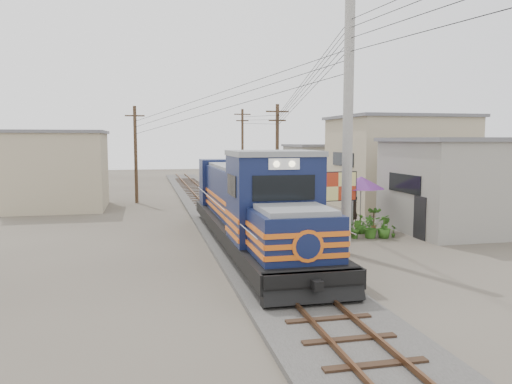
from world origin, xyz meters
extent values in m
plane|color=#473F35|center=(0.00, 0.00, 0.00)|extent=(120.00, 120.00, 0.00)
cube|color=#595651|center=(0.00, 10.00, 0.08)|extent=(3.60, 70.00, 0.16)
cube|color=#51331E|center=(-0.54, 10.00, 0.26)|extent=(0.08, 70.00, 0.12)
cube|color=#51331E|center=(0.54, 10.00, 0.26)|extent=(0.08, 70.00, 0.12)
cube|color=black|center=(0.00, 1.50, 0.78)|extent=(2.98, 16.47, 0.57)
cube|color=black|center=(0.00, -3.65, 0.47)|extent=(2.26, 3.29, 0.67)
cube|color=black|center=(0.00, 6.64, 0.47)|extent=(2.26, 3.29, 0.67)
cube|color=#10183C|center=(0.00, -4.88, 1.66)|extent=(2.45, 2.47, 1.54)
cube|color=#10183C|center=(0.00, -2.31, 2.48)|extent=(2.93, 2.68, 3.19)
cube|color=slate|center=(0.00, -2.31, 4.13)|extent=(2.98, 2.81, 0.19)
cube|color=black|center=(0.00, -3.66, 3.05)|extent=(2.09, 0.06, 0.82)
cube|color=white|center=(0.00, -3.67, 3.82)|extent=(1.03, 0.06, 0.36)
cube|color=#10183C|center=(0.00, 4.07, 2.07)|extent=(2.33, 10.09, 2.37)
cube|color=slate|center=(0.00, 4.07, 3.30)|extent=(2.09, 10.09, 0.19)
cube|color=#D95C14|center=(0.00, 1.50, 1.35)|extent=(3.02, 16.47, 0.14)
cube|color=#D95C14|center=(0.00, 1.50, 1.66)|extent=(3.02, 16.47, 0.14)
cube|color=#D95C14|center=(0.00, 1.50, 1.97)|extent=(3.02, 16.47, 0.14)
cylinder|color=#9E9B93|center=(3.50, -0.50, 5.00)|extent=(0.40, 0.40, 10.00)
cylinder|color=#4C3826|center=(4.50, 14.00, 3.50)|extent=(0.24, 0.24, 7.00)
cube|color=#4C3826|center=(4.50, 14.00, 6.50)|extent=(1.60, 0.10, 0.10)
cube|color=#4C3826|center=(4.50, 14.00, 5.90)|extent=(1.20, 0.10, 0.10)
cylinder|color=#4C3826|center=(4.80, 28.00, 3.75)|extent=(0.24, 0.24, 7.50)
cube|color=#4C3826|center=(4.80, 28.00, 7.00)|extent=(1.60, 0.10, 0.10)
cube|color=#4C3826|center=(4.80, 28.00, 6.40)|extent=(1.20, 0.10, 0.10)
cylinder|color=#4C3826|center=(-5.00, 18.00, 3.50)|extent=(0.24, 0.24, 7.00)
cube|color=#4C3826|center=(-5.00, 18.00, 6.50)|extent=(1.60, 0.10, 0.10)
cube|color=#4C3826|center=(-5.00, 18.00, 5.90)|extent=(1.20, 0.10, 0.10)
cube|color=gray|center=(11.50, 3.00, 2.25)|extent=(7.00, 6.00, 4.50)
cube|color=slate|center=(11.50, 3.00, 4.60)|extent=(7.35, 6.30, 0.20)
cube|color=black|center=(7.98, 3.00, 2.48)|extent=(0.05, 3.00, 0.90)
cube|color=tan|center=(12.50, 12.00, 3.00)|extent=(8.00, 7.00, 6.00)
cube|color=slate|center=(12.50, 12.00, 6.10)|extent=(8.40, 7.35, 0.20)
cube|color=black|center=(8.48, 12.00, 3.30)|extent=(0.05, 3.50, 0.90)
cube|color=gray|center=(11.00, 22.00, 2.00)|extent=(6.00, 6.00, 4.00)
cube|color=slate|center=(11.00, 22.00, 4.10)|extent=(6.30, 6.30, 0.20)
cube|color=black|center=(7.98, 22.00, 2.20)|extent=(0.05, 3.00, 0.90)
cube|color=tan|center=(-10.00, 16.00, 2.50)|extent=(6.00, 6.00, 5.00)
cube|color=slate|center=(-10.00, 16.00, 5.10)|extent=(6.30, 6.30, 0.20)
cube|color=black|center=(-13.02, 16.00, 2.75)|extent=(0.05, 3.00, 0.90)
cylinder|color=#99999E|center=(3.94, 3.46, 1.13)|extent=(0.10, 0.10, 2.25)
cylinder|color=#99999E|center=(5.55, 3.61, 1.13)|extent=(0.10, 0.10, 2.25)
cube|color=black|center=(4.74, 3.54, 2.34)|extent=(1.99, 0.31, 1.44)
cube|color=#B53118|center=(4.74, 3.51, 2.34)|extent=(1.89, 0.26, 1.35)
cylinder|color=black|center=(6.35, 4.41, 0.05)|extent=(0.50, 0.50, 0.10)
cylinder|color=#99999E|center=(6.35, 4.41, 1.24)|extent=(0.05, 0.05, 2.49)
cone|color=#532266|center=(6.35, 4.41, 2.43)|extent=(2.52, 2.52, 0.62)
imported|color=black|center=(6.72, 6.07, 0.77)|extent=(0.67, 0.64, 1.54)
imported|color=#30621C|center=(4.42, 2.14, 0.46)|extent=(0.36, 0.50, 0.92)
imported|color=#30621C|center=(5.18, 2.29, 0.45)|extent=(0.62, 0.57, 0.91)
imported|color=#30621C|center=(5.92, 2.22, 0.53)|extent=(1.23, 1.18, 1.06)
imported|color=#30621C|center=(6.50, 2.09, 0.55)|extent=(0.86, 0.86, 1.11)
imported|color=#30621C|center=(7.03, 2.16, 0.31)|extent=(0.26, 0.35, 0.61)
imported|color=#30621C|center=(4.52, 3.38, 0.32)|extent=(0.34, 0.40, 0.64)
imported|color=#30621C|center=(5.11, 3.22, 0.42)|extent=(0.97, 0.99, 0.83)
imported|color=#30621C|center=(5.92, 3.40, 0.49)|extent=(0.63, 0.63, 0.98)
imported|color=#30621C|center=(6.42, 3.47, 0.44)|extent=(0.55, 0.49, 0.87)
imported|color=#30621C|center=(7.19, 3.29, 0.39)|extent=(0.53, 0.48, 0.78)
imported|color=#30621C|center=(4.45, 4.34, 0.51)|extent=(1.17, 1.11, 1.02)
camera|label=1|loc=(-4.35, -19.07, 4.59)|focal=35.00mm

